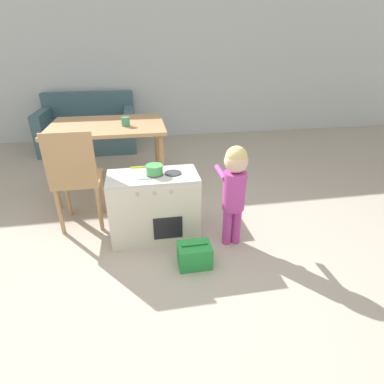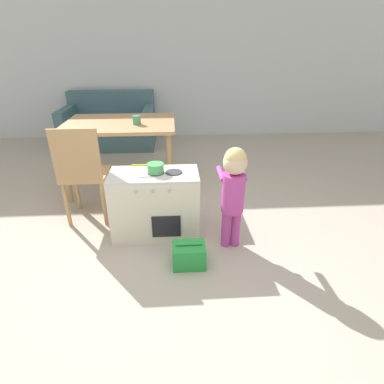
% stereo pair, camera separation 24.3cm
% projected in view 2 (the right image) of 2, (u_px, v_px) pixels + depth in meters
% --- Properties ---
extents(ground_plane, '(16.00, 16.00, 0.00)m').
position_uv_depth(ground_plane, '(159.00, 290.00, 2.05)').
color(ground_plane, '#B2A899').
extents(wall_back, '(10.00, 0.06, 2.60)m').
position_uv_depth(wall_back, '(163.00, 58.00, 4.98)').
color(wall_back, silver).
rests_on(wall_back, ground_plane).
extents(play_kitchen, '(0.73, 0.38, 0.58)m').
position_uv_depth(play_kitchen, '(155.00, 204.00, 2.55)').
color(play_kitchen, silver).
rests_on(play_kitchen, ground_plane).
extents(toy_pot, '(0.25, 0.14, 0.07)m').
position_uv_depth(toy_pot, '(155.00, 167.00, 2.40)').
color(toy_pot, '#4CAD5B').
rests_on(toy_pot, play_kitchen).
extents(child_figure, '(0.20, 0.34, 0.85)m').
position_uv_depth(child_figure, '(234.00, 185.00, 2.27)').
color(child_figure, '#BC429E').
rests_on(child_figure, ground_plane).
extents(toy_basket, '(0.25, 0.18, 0.19)m').
position_uv_depth(toy_basket, '(189.00, 255.00, 2.25)').
color(toy_basket, green).
rests_on(toy_basket, ground_plane).
extents(dining_table, '(1.18, 0.89, 0.76)m').
position_uv_depth(dining_table, '(120.00, 130.00, 3.28)').
color(dining_table, tan).
rests_on(dining_table, ground_plane).
extents(dining_chair_near, '(0.39, 0.39, 0.91)m').
position_uv_depth(dining_chair_near, '(83.00, 172.00, 2.66)').
color(dining_chair_near, tan).
rests_on(dining_chair_near, ground_plane).
extents(couch, '(1.43, 0.93, 0.82)m').
position_uv_depth(couch, '(111.00, 126.00, 4.94)').
color(couch, '#426670').
rests_on(couch, ground_plane).
extents(cup_on_table, '(0.09, 0.09, 0.09)m').
position_uv_depth(cup_on_table, '(137.00, 120.00, 3.12)').
color(cup_on_table, '#478E66').
rests_on(cup_on_table, dining_table).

